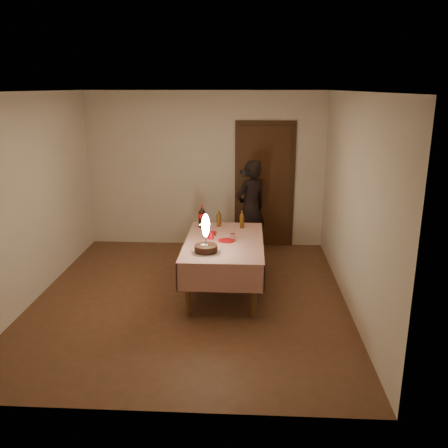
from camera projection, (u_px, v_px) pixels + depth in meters
The scene contains 12 objects.
ground at pixel (190, 298), 6.18m from camera, with size 4.00×4.50×0.01m, color brown.
room_shell at pixel (191, 172), 5.79m from camera, with size 4.04×4.54×2.62m.
dining_table at pixel (224, 247), 6.25m from camera, with size 1.02×1.72×0.71m.
birthday_cake at pixel (206, 243), 5.75m from camera, with size 0.35×0.35×0.48m.
red_plate at pixel (227, 240), 6.21m from camera, with size 0.22×0.22×0.01m, color #B40C10.
red_cup at pixel (211, 235), 6.27m from camera, with size 0.08×0.08×0.10m, color red.
clear_cup at pixel (233, 237), 6.22m from camera, with size 0.07×0.07×0.09m, color silver.
napkin_stack at pixel (211, 233), 6.50m from camera, with size 0.15×0.15×0.02m, color #AB2413.
cola_bottle at pixel (202, 217), 6.77m from camera, with size 0.10×0.10×0.32m.
amber_bottle_left at pixel (219, 218), 6.81m from camera, with size 0.06×0.06×0.25m.
amber_bottle_right at pixel (242, 220), 6.74m from camera, with size 0.06×0.06×0.25m.
photographer at pixel (251, 208), 7.58m from camera, with size 0.68×0.64×1.56m.
Camera 1 is at (0.75, -5.63, 2.65)m, focal length 38.00 mm.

